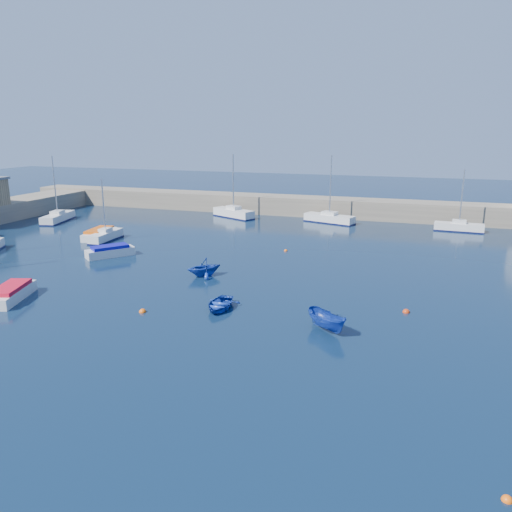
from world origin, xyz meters
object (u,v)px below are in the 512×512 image
(sailboat_3, at_px, (106,236))
(dinghy_left, at_px, (204,267))
(motorboat_1, at_px, (110,251))
(motorboat_0, at_px, (11,293))
(sailboat_7, at_px, (459,227))
(sailboat_5, at_px, (234,213))
(dinghy_right, at_px, (327,321))
(motorboat_2, at_px, (99,234))
(sailboat_4, at_px, (58,217))
(sailboat_6, at_px, (329,218))
(dinghy_center, at_px, (220,304))

(sailboat_3, relative_size, dinghy_left, 2.29)
(sailboat_3, relative_size, motorboat_1, 1.51)
(sailboat_3, height_order, motorboat_0, sailboat_3)
(sailboat_3, distance_m, sailboat_7, 42.36)
(sailboat_5, height_order, dinghy_right, sailboat_5)
(sailboat_5, distance_m, dinghy_right, 41.52)
(motorboat_2, bearing_deg, sailboat_4, 140.51)
(sailboat_4, relative_size, motorboat_0, 1.68)
(sailboat_4, bearing_deg, sailboat_7, -2.67)
(dinghy_right, bearing_deg, motorboat_1, 103.59)
(sailboat_4, relative_size, sailboat_7, 1.16)
(sailboat_5, bearing_deg, sailboat_7, -64.57)
(sailboat_3, height_order, sailboat_4, sailboat_4)
(sailboat_5, bearing_deg, motorboat_1, -162.50)
(sailboat_6, height_order, dinghy_left, sailboat_6)
(motorboat_0, height_order, motorboat_2, same)
(sailboat_4, relative_size, sailboat_6, 0.98)
(dinghy_center, xyz_separation_m, dinghy_left, (-4.33, 7.02, 0.45))
(sailboat_3, bearing_deg, motorboat_2, 145.34)
(sailboat_6, distance_m, motorboat_1, 30.35)
(motorboat_0, xyz_separation_m, motorboat_2, (-6.66, 20.33, -0.00))
(sailboat_6, bearing_deg, dinghy_right, -152.17)
(sailboat_3, distance_m, sailboat_5, 20.38)
(dinghy_left, bearing_deg, sailboat_6, 121.52)
(dinghy_center, bearing_deg, dinghy_left, 118.50)
(sailboat_4, bearing_deg, motorboat_0, -70.10)
(sailboat_5, distance_m, sailboat_7, 29.85)
(sailboat_4, xyz_separation_m, dinghy_center, (33.77, -24.37, -0.24))
(motorboat_0, distance_m, dinghy_center, 15.77)
(sailboat_5, relative_size, dinghy_left, 2.91)
(motorboat_1, xyz_separation_m, dinghy_center, (15.92, -10.24, -0.18))
(motorboat_1, bearing_deg, sailboat_7, 74.30)
(sailboat_3, distance_m, motorboat_0, 20.04)
(sailboat_5, height_order, dinghy_left, sailboat_5)
(sailboat_4, distance_m, sailboat_7, 52.41)
(sailboat_6, height_order, motorboat_0, sailboat_6)
(sailboat_4, xyz_separation_m, motorboat_1, (17.85, -14.12, -0.06))
(sailboat_5, xyz_separation_m, motorboat_2, (-9.94, -17.60, -0.14))
(motorboat_0, distance_m, motorboat_1, 13.34)
(sailboat_3, height_order, motorboat_2, sailboat_3)
(sailboat_6, bearing_deg, sailboat_4, 124.83)
(motorboat_1, bearing_deg, sailboat_6, 93.54)
(motorboat_2, bearing_deg, dinghy_center, -45.97)
(sailboat_4, xyz_separation_m, dinghy_right, (41.68, -25.85, 0.05))
(sailboat_7, distance_m, dinghy_right, 37.26)
(sailboat_7, relative_size, motorboat_0, 1.45)
(sailboat_6, relative_size, sailboat_7, 1.18)
(sailboat_3, bearing_deg, sailboat_5, 63.19)
(dinghy_left, distance_m, dinghy_right, 14.91)
(sailboat_6, xyz_separation_m, dinghy_right, (6.44, -36.61, 0.04))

